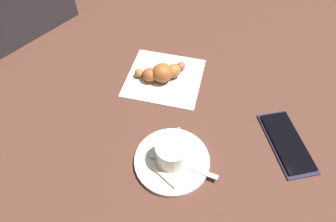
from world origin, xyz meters
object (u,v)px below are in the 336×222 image
croissant (162,72)px  cell_phone (287,142)px  sugar_packet (165,174)px  saucer (173,161)px  napkin (164,77)px  laptop_bag (10,2)px  espresso_cup (173,152)px  teaspoon (170,160)px

croissant → cell_phone: 0.31m
sugar_packet → croissant: 0.25m
saucer → napkin: bearing=-170.2°
sugar_packet → laptop_bag: bearing=176.0°
espresso_cup → laptop_bag: size_ratio=0.29×
sugar_packet → croissant: (-0.25, -0.03, 0.01)m
teaspoon → sugar_packet: size_ratio=2.30×
saucer → teaspoon: bearing=-55.0°
teaspoon → napkin: size_ratio=0.81×
espresso_cup → napkin: (-0.22, -0.04, -0.03)m
saucer → cell_phone: (-0.06, 0.22, -0.00)m
saucer → laptop_bag: laptop_bag is taller
napkin → saucer: bearing=9.8°
saucer → napkin: size_ratio=0.83×
napkin → croissant: size_ratio=1.39×
saucer → croissant: 0.22m
napkin → cell_phone: bearing=58.7°
espresso_cup → laptop_bag: laptop_bag is taller
teaspoon → cell_phone: bearing=106.3°
espresso_cup → napkin: bearing=-170.2°
saucer → sugar_packet: size_ratio=2.35×
saucer → teaspoon: size_ratio=1.02×
sugar_packet → napkin: size_ratio=0.35×
teaspoon → napkin: (-0.22, -0.03, -0.01)m
espresso_cup → teaspoon: bearing=-44.0°
sugar_packet → napkin: 0.26m
croissant → laptop_bag: laptop_bag is taller
sugar_packet → napkin: sugar_packet is taller
sugar_packet → teaspoon: bearing=119.0°
saucer → napkin: saucer is taller
saucer → espresso_cup: 0.03m
espresso_cup → sugar_packet: espresso_cup is taller
sugar_packet → laptop_bag: 0.59m
teaspoon → sugar_packet: bearing=-9.6°
cell_phone → laptop_bag: bearing=-114.4°
cell_phone → laptop_bag: size_ratio=0.55×
sugar_packet → cell_phone: 0.25m
napkin → cell_phone: 0.30m
espresso_cup → croissant: (-0.21, -0.04, -0.01)m
espresso_cup → cell_phone: size_ratio=0.52×
sugar_packet → espresso_cup: bearing=112.3°
cell_phone → saucer: bearing=-74.2°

